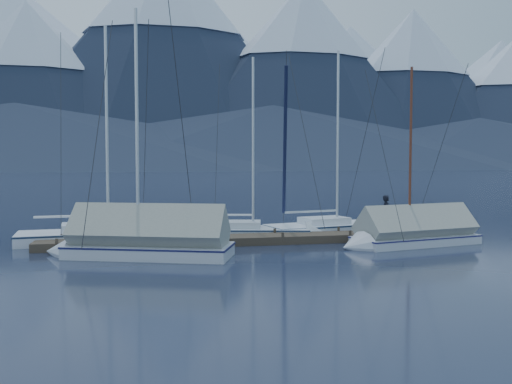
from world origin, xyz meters
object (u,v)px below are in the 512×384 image
(sailboat_open_right, at_px, (346,229))
(person, at_px, (387,213))
(sailboat_open_mid, at_px, (263,233))
(sailboat_covered_far, at_px, (135,244))
(sailboat_covered_near, at_px, (407,236))
(sailboat_open_left, at_px, (121,237))

(sailboat_open_right, relative_size, person, 6.03)
(sailboat_open_mid, bearing_deg, sailboat_covered_far, -144.34)
(sailboat_open_right, bearing_deg, sailboat_open_mid, -168.71)
(sailboat_open_mid, height_order, sailboat_open_right, sailboat_open_right)
(sailboat_covered_near, distance_m, person, 2.46)
(person, bearing_deg, sailboat_open_right, 45.72)
(person, bearing_deg, sailboat_covered_far, 123.73)
(sailboat_open_right, xyz_separation_m, sailboat_covered_near, (0.89, -4.61, 0.24))
(sailboat_open_right, height_order, sailboat_covered_near, sailboat_open_right)
(sailboat_open_mid, height_order, person, sailboat_open_mid)
(sailboat_open_mid, relative_size, person, 5.62)
(sailboat_open_right, bearing_deg, person, -64.23)
(sailboat_open_right, relative_size, sailboat_covered_far, 0.99)
(sailboat_covered_near, bearing_deg, sailboat_open_left, 162.15)
(sailboat_covered_near, height_order, person, sailboat_covered_near)
(sailboat_open_left, height_order, sailboat_covered_near, sailboat_open_left)
(sailboat_covered_far, relative_size, person, 6.10)
(sailboat_open_left, relative_size, sailboat_covered_far, 1.04)
(sailboat_open_left, height_order, sailboat_open_right, sailboat_open_left)
(sailboat_open_right, bearing_deg, sailboat_covered_far, -153.71)
(sailboat_open_mid, height_order, sailboat_covered_far, sailboat_covered_far)
(sailboat_open_left, distance_m, sailboat_open_mid, 6.42)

